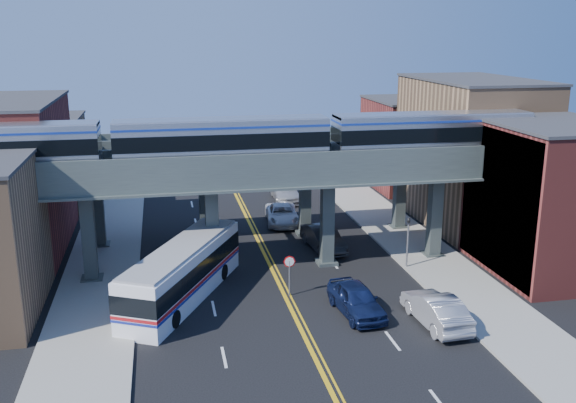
% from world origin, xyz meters
% --- Properties ---
extents(ground, '(120.00, 120.00, 0.00)m').
position_xyz_m(ground, '(0.00, 0.00, 0.00)').
color(ground, black).
rests_on(ground, ground).
extents(sidewalk_west, '(5.00, 70.00, 0.16)m').
position_xyz_m(sidewalk_west, '(-11.50, 10.00, 0.08)').
color(sidewalk_west, gray).
rests_on(sidewalk_west, ground).
extents(sidewalk_east, '(5.00, 70.00, 0.16)m').
position_xyz_m(sidewalk_east, '(11.50, 10.00, 0.08)').
color(sidewalk_east, gray).
rests_on(sidewalk_east, ground).
extents(building_west_b, '(8.00, 14.00, 11.00)m').
position_xyz_m(building_west_b, '(-18.50, 16.00, 5.50)').
color(building_west_b, maroon).
rests_on(building_west_b, ground).
extents(building_west_c, '(8.00, 10.00, 8.00)m').
position_xyz_m(building_west_c, '(-18.50, 29.00, 4.00)').
color(building_west_c, '#946E4D').
rests_on(building_west_c, ground).
extents(building_east_a, '(8.00, 10.00, 10.00)m').
position_xyz_m(building_east_a, '(18.50, 4.00, 5.00)').
color(building_east_a, maroon).
rests_on(building_east_a, ground).
extents(building_east_b, '(8.00, 14.00, 12.00)m').
position_xyz_m(building_east_b, '(18.50, 16.00, 6.00)').
color(building_east_b, '#946E4D').
rests_on(building_east_b, ground).
extents(building_east_c, '(8.00, 10.00, 9.00)m').
position_xyz_m(building_east_c, '(18.50, 29.00, 4.50)').
color(building_east_c, maroon).
rests_on(building_east_c, ground).
extents(mural_panel, '(0.10, 9.50, 9.50)m').
position_xyz_m(mural_panel, '(14.55, 4.00, 4.75)').
color(mural_panel, teal).
rests_on(mural_panel, ground).
extents(elevated_viaduct_near, '(52.00, 3.60, 7.40)m').
position_xyz_m(elevated_viaduct_near, '(0.00, 8.00, 6.47)').
color(elevated_viaduct_near, '#3B4542').
rests_on(elevated_viaduct_near, ground).
extents(elevated_viaduct_far, '(52.00, 3.60, 7.40)m').
position_xyz_m(elevated_viaduct_far, '(0.00, 15.00, 6.47)').
color(elevated_viaduct_far, '#3B4542').
rests_on(elevated_viaduct_far, ground).
extents(transit_train, '(42.98, 2.69, 3.13)m').
position_xyz_m(transit_train, '(-3.17, 8.00, 9.10)').
color(transit_train, black).
rests_on(transit_train, elevated_viaduct_near).
extents(stop_sign, '(0.76, 0.09, 2.63)m').
position_xyz_m(stop_sign, '(0.30, 3.00, 1.76)').
color(stop_sign, slate).
rests_on(stop_sign, ground).
extents(traffic_signal, '(0.15, 0.18, 4.10)m').
position_xyz_m(traffic_signal, '(9.20, 6.00, 2.30)').
color(traffic_signal, slate).
rests_on(traffic_signal, ground).
extents(transit_bus, '(8.08, 12.33, 3.20)m').
position_xyz_m(transit_bus, '(-6.17, 3.99, 1.64)').
color(transit_bus, white).
rests_on(transit_bus, ground).
extents(car_lane_a, '(2.63, 5.44, 1.79)m').
position_xyz_m(car_lane_a, '(3.60, -0.33, 0.90)').
color(car_lane_a, '#111A3E').
rests_on(car_lane_a, ground).
extents(car_lane_b, '(2.53, 5.63, 1.79)m').
position_xyz_m(car_lane_b, '(4.51, 10.99, 0.90)').
color(car_lane_b, '#272729').
rests_on(car_lane_b, ground).
extents(car_lane_c, '(3.17, 5.92, 1.58)m').
position_xyz_m(car_lane_c, '(2.76, 18.30, 0.79)').
color(car_lane_c, silver).
rests_on(car_lane_c, ground).
extents(car_lane_d, '(2.56, 5.98, 1.72)m').
position_xyz_m(car_lane_d, '(4.50, 25.76, 0.86)').
color(car_lane_d, '#A2A3A7').
rests_on(car_lane_d, ground).
extents(car_parked_curb, '(2.23, 5.60, 1.81)m').
position_xyz_m(car_parked_curb, '(7.54, -2.55, 0.91)').
color(car_parked_curb, '#99989C').
rests_on(car_parked_curb, ground).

